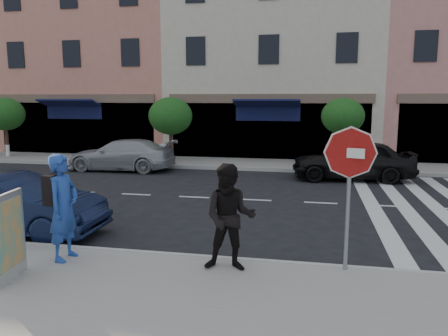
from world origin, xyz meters
TOP-DOWN VIEW (x-y plane):
  - ground at (0.00, 0.00)m, footprint 120.00×120.00m
  - sidewalk_near at (0.00, -3.75)m, footprint 60.00×4.50m
  - sidewalk_far at (0.00, 11.00)m, footprint 60.00×3.00m
  - building_west_mid at (-11.00, 17.00)m, footprint 10.00×9.00m
  - building_centre at (-0.50, 17.00)m, footprint 11.00×9.00m
  - street_tree_wa at (-14.00, 10.80)m, footprint 2.00×2.00m
  - street_tree_wb at (-5.00, 10.80)m, footprint 2.10×2.10m
  - street_tree_c at (3.00, 10.80)m, footprint 1.90×1.90m
  - stop_sign at (2.32, -1.67)m, footprint 0.85×0.34m
  - photographer at (-2.83, -2.14)m, footprint 0.53×0.76m
  - walker at (0.31, -2.04)m, footprint 0.98×0.79m
  - poster_board at (-3.20, -3.22)m, footprint 0.39×0.97m
  - car_near_mid at (-5.13, -0.56)m, footprint 4.32×1.54m
  - car_far_left at (-6.56, 8.55)m, footprint 4.75×1.96m
  - car_far_mid at (3.27, 8.17)m, footprint 4.72×2.12m

SIDE VIEW (x-z plane):
  - ground at x=0.00m, z-range 0.00..0.00m
  - sidewalk_near at x=0.00m, z-range 0.00..0.15m
  - sidewalk_far at x=0.00m, z-range 0.00..0.15m
  - car_far_left at x=-6.56m, z-range 0.00..1.38m
  - car_near_mid at x=-5.13m, z-range 0.00..1.42m
  - car_far_mid at x=3.27m, z-range 0.00..1.58m
  - poster_board at x=-3.20m, z-range 0.12..1.60m
  - walker at x=0.31m, z-range 0.15..2.05m
  - photographer at x=-2.83m, z-range 0.15..2.16m
  - stop_sign at x=2.32m, z-range 0.73..3.27m
  - street_tree_wb at x=-5.00m, z-range 0.78..3.84m
  - street_tree_wa at x=-14.00m, z-range 0.81..3.86m
  - street_tree_c at x=3.00m, z-range 0.84..3.87m
  - building_centre at x=-0.50m, z-range 0.00..11.00m
  - building_west_mid at x=-11.00m, z-range 0.00..14.00m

